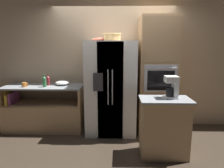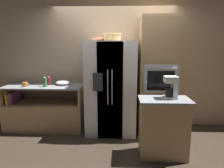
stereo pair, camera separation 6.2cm
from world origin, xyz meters
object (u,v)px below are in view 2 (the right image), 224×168
object	(u,v)px
bottle_short	(49,80)
mixing_bowl	(63,83)
fruit_bowl	(100,39)
mug	(25,84)
wicker_basket	(112,37)
refrigerator	(111,88)
coffee_maker	(172,86)
wall_oven	(157,76)
bottle_tall	(45,81)

from	to	relation	value
bottle_short	mixing_bowl	bearing A→B (deg)	7.69
fruit_bowl	mug	distance (m)	1.74
fruit_bowl	mug	world-z (taller)	fruit_bowl
bottle_short	mixing_bowl	distance (m)	0.29
wicker_basket	mixing_bowl	size ratio (longest dim) A/B	1.17
refrigerator	bottle_short	xyz separation A→B (m)	(-1.29, 0.14, 0.11)
mug	mixing_bowl	distance (m)	0.73
fruit_bowl	coffee_maker	world-z (taller)	fruit_bowl
refrigerator	wicker_basket	world-z (taller)	wicker_basket
refrigerator	wall_oven	size ratio (longest dim) A/B	0.80
refrigerator	wicker_basket	distance (m)	0.97
refrigerator	wicker_basket	bearing A→B (deg)	-69.56
mixing_bowl	coffee_maker	world-z (taller)	coffee_maker
wall_oven	mug	size ratio (longest dim) A/B	17.97
wall_oven	mug	bearing A→B (deg)	-177.89
fruit_bowl	bottle_tall	world-z (taller)	fruit_bowl
fruit_bowl	bottle_short	distance (m)	1.36
bottle_short	coffee_maker	size ratio (longest dim) A/B	0.67
wall_oven	mug	xyz separation A→B (m)	(-2.61, -0.10, -0.17)
fruit_bowl	refrigerator	bearing A→B (deg)	-19.60
wall_oven	wicker_basket	xyz separation A→B (m)	(-0.88, -0.12, 0.74)
wall_oven	bottle_tall	bearing A→B (deg)	-177.58
bottle_tall	bottle_short	xyz separation A→B (m)	(0.02, 0.17, -0.01)
wall_oven	fruit_bowl	world-z (taller)	wall_oven
fruit_bowl	bottle_short	bearing A→B (deg)	176.59
wicker_basket	bottle_short	distance (m)	1.58
bottle_short	mug	xyz separation A→B (m)	(-0.42, -0.17, -0.06)
refrigerator	fruit_bowl	bearing A→B (deg)	160.40
fruit_bowl	mug	size ratio (longest dim) A/B	2.38
fruit_bowl	mixing_bowl	size ratio (longest dim) A/B	1.04
bottle_tall	mixing_bowl	xyz separation A→B (m)	(0.30, 0.21, -0.06)
mug	coffee_maker	bearing A→B (deg)	-16.87
refrigerator	bottle_tall	distance (m)	1.31
fruit_bowl	bottle_short	world-z (taller)	fruit_bowl
mixing_bowl	wicker_basket	bearing A→B (deg)	-13.10
wicker_basket	mixing_bowl	distance (m)	1.40
refrigerator	wall_oven	world-z (taller)	wall_oven
bottle_tall	bottle_short	world-z (taller)	bottle_tall
mixing_bowl	coffee_maker	bearing A→B (deg)	-27.35
refrigerator	bottle_short	size ratio (longest dim) A/B	7.94
coffee_maker	mixing_bowl	bearing A→B (deg)	152.65
bottle_tall	mug	world-z (taller)	bottle_tall
bottle_tall	coffee_maker	world-z (taller)	coffee_maker
coffee_maker	fruit_bowl	bearing A→B (deg)	141.93
mug	coffee_maker	xyz separation A→B (m)	(2.67, -0.81, 0.15)
mixing_bowl	bottle_tall	bearing A→B (deg)	-144.80
wicker_basket	mug	bearing A→B (deg)	179.05
coffee_maker	refrigerator	bearing A→B (deg)	138.80
coffee_maker	bottle_short	bearing A→B (deg)	156.43
refrigerator	coffee_maker	size ratio (longest dim) A/B	5.34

